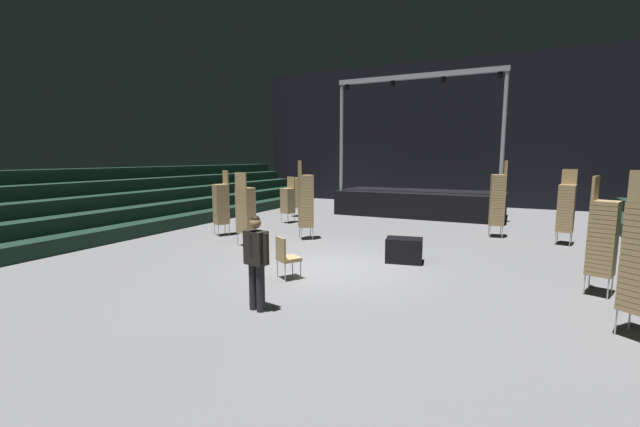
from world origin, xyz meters
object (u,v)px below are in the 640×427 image
(equipment_road_case, at_px, (404,250))
(chair_stack_mid_centre, at_px, (246,209))
(man_with_tie, at_px, (256,257))
(chair_stack_front_left, at_px, (566,207))
(chair_stack_rear_right, at_px, (306,200))
(chair_stack_rear_centre, at_px, (296,192))
(chair_stack_mid_right, at_px, (498,199))
(chair_stack_mid_left, at_px, (603,237))
(loose_chair_near_man, at_px, (286,255))
(chair_stack_front_right, at_px, (288,200))
(chair_stack_rear_left, at_px, (221,203))
(stage_riser, at_px, (420,201))

(equipment_road_case, bearing_deg, chair_stack_mid_centre, -178.83)
(man_with_tie, height_order, chair_stack_front_left, chair_stack_front_left)
(chair_stack_rear_right, height_order, chair_stack_rear_centre, chair_stack_rear_right)
(chair_stack_front_left, bearing_deg, chair_stack_mid_right, 0.16)
(equipment_road_case, bearing_deg, chair_stack_mid_left, -11.51)
(chair_stack_rear_centre, distance_m, equipment_road_case, 8.75)
(chair_stack_mid_left, relative_size, loose_chair_near_man, 2.44)
(chair_stack_mid_right, bearing_deg, chair_stack_front_right, 83.96)
(chair_stack_rear_left, bearing_deg, loose_chair_near_man, 172.81)
(chair_stack_mid_centre, relative_size, equipment_road_case, 2.47)
(chair_stack_rear_centre, xyz_separation_m, loose_chair_near_man, (4.45, -8.43, -0.58))
(stage_riser, distance_m, chair_stack_rear_right, 7.65)
(chair_stack_mid_centre, distance_m, equipment_road_case, 4.90)
(chair_stack_mid_centre, xyz_separation_m, loose_chair_near_man, (2.85, -2.46, -0.58))
(chair_stack_front_right, xyz_separation_m, chair_stack_mid_centre, (1.02, -4.27, 0.17))
(chair_stack_mid_centre, bearing_deg, chair_stack_mid_right, 39.55)
(chair_stack_front_right, height_order, chair_stack_rear_right, chair_stack_rear_right)
(chair_stack_rear_left, bearing_deg, chair_stack_mid_centre, -179.25)
(man_with_tie, relative_size, chair_stack_front_left, 0.73)
(chair_stack_mid_right, distance_m, loose_chair_near_man, 8.20)
(man_with_tie, bearing_deg, chair_stack_rear_centre, -52.86)
(chair_stack_rear_left, bearing_deg, chair_stack_rear_right, -137.14)
(loose_chair_near_man, bearing_deg, chair_stack_mid_right, 93.58)
(equipment_road_case, bearing_deg, loose_chair_near_man, -127.77)
(loose_chair_near_man, bearing_deg, equipment_road_case, 84.66)
(stage_riser, xyz_separation_m, chair_stack_mid_right, (3.43, -4.23, 0.64))
(chair_stack_front_left, relative_size, loose_chair_near_man, 2.44)
(chair_stack_front_left, relative_size, chair_stack_front_right, 1.23)
(man_with_tie, bearing_deg, chair_stack_rear_right, -58.61)
(man_with_tie, xyz_separation_m, chair_stack_rear_right, (-2.14, 5.89, 0.33))
(chair_stack_front_left, xyz_separation_m, loose_chair_near_man, (-5.87, -6.75, -0.62))
(chair_stack_mid_right, bearing_deg, stage_riser, 29.89)
(chair_stack_rear_centre, bearing_deg, stage_riser, -76.65)
(loose_chair_near_man, bearing_deg, chair_stack_mid_left, 48.60)
(chair_stack_rear_right, bearing_deg, chair_stack_front_right, -178.50)
(chair_stack_mid_left, relative_size, chair_stack_rear_centre, 1.04)
(chair_stack_rear_right, xyz_separation_m, equipment_road_case, (3.63, -1.52, -0.97))
(chair_stack_mid_centre, bearing_deg, chair_stack_rear_left, 156.11)
(chair_stack_mid_left, bearing_deg, chair_stack_mid_centre, -75.22)
(chair_stack_mid_left, xyz_separation_m, chair_stack_mid_right, (-2.05, 5.41, 0.13))
(chair_stack_mid_right, xyz_separation_m, chair_stack_rear_centre, (-8.39, 1.28, -0.17))
(man_with_tie, distance_m, chair_stack_mid_left, 6.56)
(man_with_tie, distance_m, chair_stack_mid_centre, 5.43)
(chair_stack_mid_right, bearing_deg, loose_chair_near_man, 141.95)
(chair_stack_mid_left, relative_size, chair_stack_rear_left, 1.04)
(chair_stack_rear_left, relative_size, equipment_road_case, 2.47)
(chair_stack_front_left, relative_size, chair_stack_mid_right, 0.90)
(chair_stack_front_left, xyz_separation_m, equipment_road_case, (-3.89, -4.19, -0.84))
(chair_stack_rear_centre, bearing_deg, chair_stack_mid_centre, 177.59)
(chair_stack_mid_right, relative_size, chair_stack_mid_centre, 1.15)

